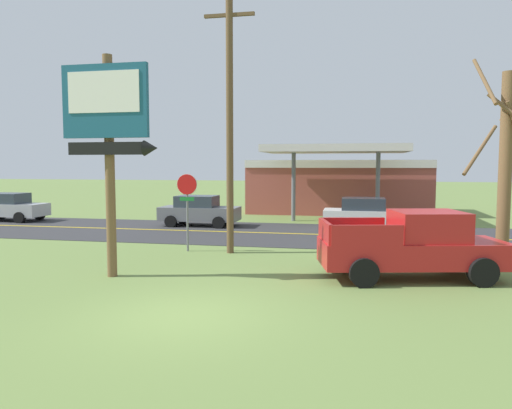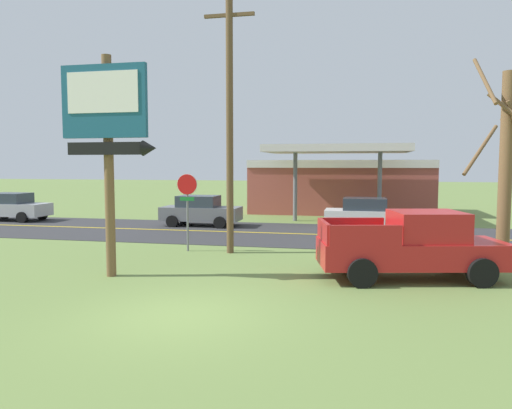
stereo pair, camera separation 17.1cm
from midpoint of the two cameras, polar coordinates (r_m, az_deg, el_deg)
ground_plane at (r=10.95m, az=-8.60°, el=-12.82°), size 180.00×180.00×0.00m
road_asphalt at (r=23.29m, az=2.80°, el=-3.41°), size 140.00×8.00×0.02m
road_centre_line at (r=23.29m, az=2.80°, el=-3.38°), size 126.00×0.20×0.01m
motel_sign at (r=14.67m, az=-16.70°, el=8.73°), size 2.87×0.54×6.43m
stop_sign at (r=18.54m, az=-7.82°, el=0.74°), size 0.80×0.08×2.95m
utility_pole at (r=18.09m, az=-2.85°, el=11.13°), size 2.07×0.26×9.97m
bare_tree at (r=17.24m, az=27.51°, el=4.28°), size 2.42×2.41×6.73m
gas_station at (r=33.93m, az=10.05°, el=2.34°), size 12.00×11.50×4.40m
pickup_red_parked_on_lawn at (r=14.70m, az=18.29°, el=-4.65°), size 5.50×3.06×1.96m
car_grey_near_lane at (r=26.23m, az=-6.36°, el=-0.72°), size 4.20×2.00×1.64m
car_silver_mid_lane at (r=31.88m, az=-26.61°, el=-0.24°), size 4.20×2.00×1.64m
car_white_far_lane at (r=24.88m, az=13.09°, el=-1.11°), size 4.20×2.00×1.64m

